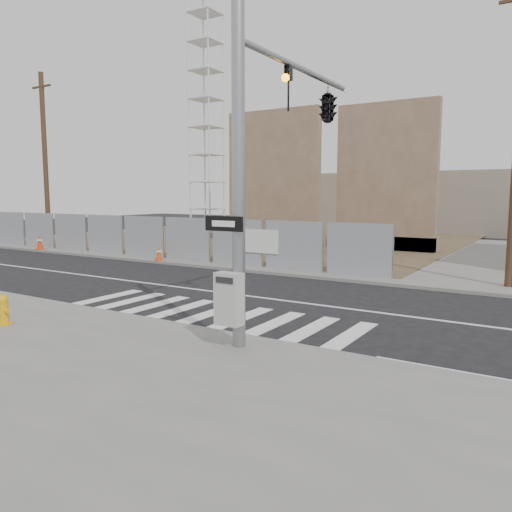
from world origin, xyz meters
The scene contains 13 objects.
ground centered at (0.00, 0.00, 0.00)m, with size 100.00×100.00×0.00m, color black.
sidewalk_far centered at (0.00, 14.00, 0.06)m, with size 50.00×20.00×0.12m, color slate.
signal_pole centered at (2.49, -2.05, 4.78)m, with size 0.96×5.87×7.00m.
chain_link_fence centered at (-10.00, 5.00, 1.12)m, with size 24.60×0.04×2.00m, color gray.
concrete_wall_left centered at (-7.00, 13.08, 3.38)m, with size 6.00×1.30×8.00m.
concrete_wall_right centered at (-0.50, 14.08, 3.38)m, with size 5.50×1.30×8.00m.
crane_tower centered at (-15.00, 17.00, 9.02)m, with size 2.60×2.60×18.15m.
utility_pole_left centered at (-18.00, 5.50, 5.20)m, with size 1.60×0.28×10.00m.
fire_hydrant centered at (-3.20, -6.36, 0.48)m, with size 0.44×0.38×0.72m.
traffic_cone_a centered at (-17.07, 4.22, 0.51)m, with size 0.52×0.52×0.80m.
traffic_cone_b centered at (-8.07, 4.22, 0.45)m, with size 0.37×0.37×0.67m.
traffic_cone_c centered at (-6.35, 5.15, 0.44)m, with size 0.39×0.39×0.65m.
traffic_cone_d centered at (0.76, 5.49, 0.47)m, with size 0.49×0.49×0.72m.
Camera 1 is at (8.02, -13.00, 3.20)m, focal length 35.00 mm.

